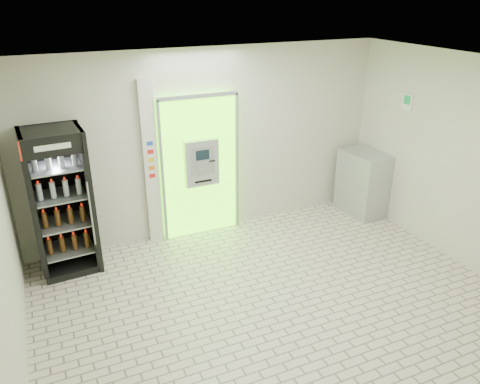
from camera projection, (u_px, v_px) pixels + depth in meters
ground at (280, 308)px, 6.03m from camera, size 6.00×6.00×0.00m
room_shell at (286, 176)px, 5.29m from camera, size 6.00×6.00×6.00m
atm_assembly at (200, 166)px, 7.50m from camera, size 1.30×0.24×2.33m
pillar at (151, 164)px, 7.19m from camera, size 0.22×0.11×2.60m
beverage_cooler at (62, 204)px, 6.54m from camera, size 0.83×0.77×2.10m
steel_cabinet at (363, 183)px, 8.40m from camera, size 0.64×0.90×1.15m
exit_sign at (407, 102)px, 7.46m from camera, size 0.02×0.22×0.26m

